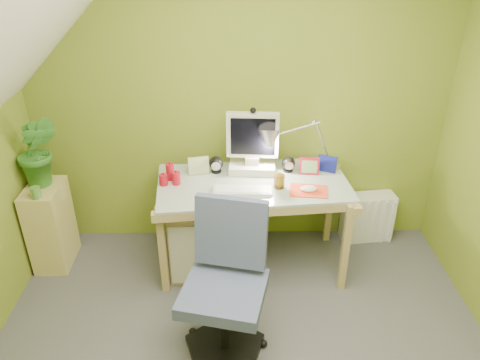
{
  "coord_description": "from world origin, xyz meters",
  "views": [
    {
      "loc": [
        -0.05,
        -1.77,
        2.38
      ],
      "look_at": [
        0.0,
        1.0,
        0.85
      ],
      "focal_mm": 35.0,
      "sensor_mm": 36.0,
      "label": 1
    }
  ],
  "objects_px": {
    "task_chair": "(224,291)",
    "radiator": "(367,217)",
    "potted_plant": "(38,151)",
    "desk": "(252,224)",
    "desk_lamp": "(314,133)",
    "monitor": "(253,138)",
    "side_ledge": "(51,226)"
  },
  "relations": [
    {
      "from": "desk",
      "to": "desk_lamp",
      "type": "relative_size",
      "value": 2.29
    },
    {
      "from": "monitor",
      "to": "desk",
      "type": "bearing_deg",
      "value": -85.77
    },
    {
      "from": "potted_plant",
      "to": "task_chair",
      "type": "xyz_separation_m",
      "value": [
        1.33,
        -0.97,
        -0.46
      ]
    },
    {
      "from": "desk",
      "to": "potted_plant",
      "type": "height_order",
      "value": "potted_plant"
    },
    {
      "from": "monitor",
      "to": "potted_plant",
      "type": "xyz_separation_m",
      "value": [
        -1.54,
        -0.08,
        -0.05
      ]
    },
    {
      "from": "desk",
      "to": "task_chair",
      "type": "bearing_deg",
      "value": -108.51
    },
    {
      "from": "desk_lamp",
      "to": "potted_plant",
      "type": "relative_size",
      "value": 1.1
    },
    {
      "from": "desk_lamp",
      "to": "side_ledge",
      "type": "relative_size",
      "value": 0.89
    },
    {
      "from": "desk_lamp",
      "to": "radiator",
      "type": "bearing_deg",
      "value": 26.28
    },
    {
      "from": "potted_plant",
      "to": "task_chair",
      "type": "height_order",
      "value": "potted_plant"
    },
    {
      "from": "desk_lamp",
      "to": "radiator",
      "type": "height_order",
      "value": "desk_lamp"
    },
    {
      "from": "desk_lamp",
      "to": "potted_plant",
      "type": "distance_m",
      "value": 1.99
    },
    {
      "from": "potted_plant",
      "to": "task_chair",
      "type": "distance_m",
      "value": 1.71
    },
    {
      "from": "task_chair",
      "to": "radiator",
      "type": "xyz_separation_m",
      "value": [
        1.19,
        1.19,
        -0.28
      ]
    },
    {
      "from": "task_chair",
      "to": "radiator",
      "type": "distance_m",
      "value": 1.7
    },
    {
      "from": "desk",
      "to": "potted_plant",
      "type": "distance_m",
      "value": 1.65
    },
    {
      "from": "side_ledge",
      "to": "radiator",
      "type": "xyz_separation_m",
      "value": [
        2.53,
        0.27,
        -0.13
      ]
    },
    {
      "from": "potted_plant",
      "to": "radiator",
      "type": "bearing_deg",
      "value": 4.95
    },
    {
      "from": "task_chair",
      "to": "potted_plant",
      "type": "bearing_deg",
      "value": 157.33
    },
    {
      "from": "monitor",
      "to": "side_ledge",
      "type": "xyz_separation_m",
      "value": [
        -1.55,
        -0.13,
        -0.66
      ]
    },
    {
      "from": "side_ledge",
      "to": "potted_plant",
      "type": "xyz_separation_m",
      "value": [
        0.01,
        0.05,
        0.61
      ]
    },
    {
      "from": "desk",
      "to": "desk_lamp",
      "type": "xyz_separation_m",
      "value": [
        0.45,
        0.18,
        0.67
      ]
    },
    {
      "from": "desk",
      "to": "monitor",
      "type": "bearing_deg",
      "value": 84.93
    },
    {
      "from": "desk_lamp",
      "to": "potted_plant",
      "type": "height_order",
      "value": "desk_lamp"
    },
    {
      "from": "desk",
      "to": "side_ledge",
      "type": "height_order",
      "value": "desk"
    },
    {
      "from": "task_chair",
      "to": "radiator",
      "type": "height_order",
      "value": "task_chair"
    },
    {
      "from": "monitor",
      "to": "desk_lamp",
      "type": "xyz_separation_m",
      "value": [
        0.45,
        0.0,
        0.03
      ]
    },
    {
      "from": "task_chair",
      "to": "monitor",
      "type": "bearing_deg",
      "value": 92.2
    },
    {
      "from": "radiator",
      "to": "side_ledge",
      "type": "bearing_deg",
      "value": 179.39
    },
    {
      "from": "radiator",
      "to": "desk",
      "type": "bearing_deg",
      "value": -168.61
    },
    {
      "from": "desk_lamp",
      "to": "desk",
      "type": "bearing_deg",
      "value": -146.68
    },
    {
      "from": "side_ledge",
      "to": "desk_lamp",
      "type": "bearing_deg",
      "value": 3.67
    }
  ]
}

